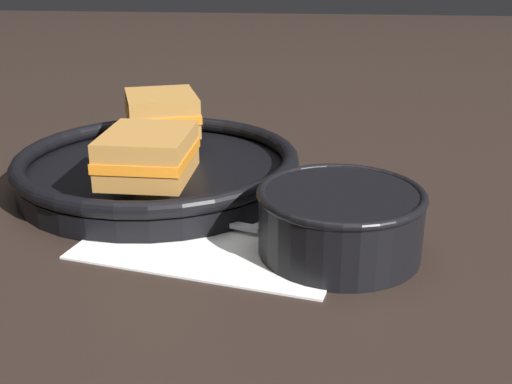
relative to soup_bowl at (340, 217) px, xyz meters
name	(u,v)px	position (x,y,z in m)	size (l,w,h in m)	color
ground_plane	(275,221)	(-0.06, 0.06, -0.03)	(4.00, 4.00, 0.00)	black
napkin	(225,229)	(-0.11, 0.04, -0.03)	(0.27, 0.24, 0.00)	white
soup_bowl	(340,217)	(0.00, 0.00, 0.00)	(0.15, 0.15, 0.06)	black
spoon	(263,230)	(-0.07, 0.02, -0.03)	(0.15, 0.06, 0.01)	silver
skillet	(158,169)	(-0.20, 0.15, -0.01)	(0.32, 0.32, 0.04)	black
sandwich_near_left	(162,112)	(-0.21, 0.23, 0.03)	(0.11, 0.12, 0.05)	#B27A38
sandwich_near_right	(148,154)	(-0.19, 0.07, 0.03)	(0.08, 0.10, 0.05)	#B27A38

